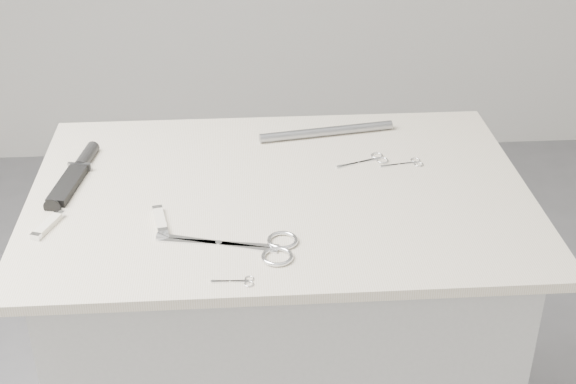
{
  "coord_description": "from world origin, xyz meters",
  "views": [
    {
      "loc": [
        -0.08,
        -1.4,
        1.72
      ],
      "look_at": [
        0.02,
        -0.01,
        0.92
      ],
      "focal_mm": 50.0,
      "sensor_mm": 36.0,
      "label": 1
    }
  ],
  "objects": [
    {
      "name": "tiny_scissors",
      "position": [
        -0.09,
        -0.31,
        0.92
      ],
      "size": [
        0.07,
        0.03,
        0.0
      ],
      "rotation": [
        0.0,
        0.0,
        -0.06
      ],
      "color": "silver",
      "rests_on": "display_board"
    },
    {
      "name": "pocket_knife_b",
      "position": [
        -0.44,
        -0.11,
        0.93
      ],
      "size": [
        0.05,
        0.09,
        0.01
      ],
      "rotation": [
        0.0,
        0.0,
        1.21
      ],
      "color": "silver",
      "rests_on": "display_board"
    },
    {
      "name": "pocket_knife_a",
      "position": [
        -0.23,
        -0.11,
        0.93
      ],
      "size": [
        0.04,
        0.1,
        0.01
      ],
      "rotation": [
        0.0,
        0.0,
        1.77
      ],
      "color": "silver",
      "rests_on": "display_board"
    },
    {
      "name": "plinth",
      "position": [
        0.0,
        0.0,
        0.45
      ],
      "size": [
        0.9,
        0.6,
        0.9
      ],
      "primitive_type": "cube",
      "color": "#B4B4B2",
      "rests_on": "ground"
    },
    {
      "name": "embroidery_scissors_b",
      "position": [
        0.28,
        0.09,
        0.92
      ],
      "size": [
        0.09,
        0.04,
        0.0
      ],
      "rotation": [
        0.0,
        0.0,
        0.17
      ],
      "color": "silver",
      "rests_on": "display_board"
    },
    {
      "name": "display_board",
      "position": [
        0.0,
        0.0,
        0.91
      ],
      "size": [
        1.0,
        0.7,
        0.02
      ],
      "primitive_type": "cube",
      "color": "beige",
      "rests_on": "plinth"
    },
    {
      "name": "metal_rail",
      "position": [
        0.12,
        0.24,
        0.93
      ],
      "size": [
        0.31,
        0.07,
        0.02
      ],
      "primitive_type": "cylinder",
      "rotation": [
        0.0,
        1.57,
        0.17
      ],
      "color": "gray",
      "rests_on": "display_board"
    },
    {
      "name": "large_shears",
      "position": [
        -0.05,
        -0.21,
        0.92
      ],
      "size": [
        0.25,
        0.12,
        0.01
      ],
      "rotation": [
        0.0,
        0.0,
        -0.24
      ],
      "color": "silver",
      "rests_on": "display_board"
    },
    {
      "name": "embroidery_scissors_a",
      "position": [
        0.2,
        0.11,
        0.92
      ],
      "size": [
        0.12,
        0.07,
        0.0
      ],
      "rotation": [
        0.0,
        0.0,
        0.35
      ],
      "color": "silver",
      "rests_on": "display_board"
    },
    {
      "name": "sheathed_knife",
      "position": [
        -0.42,
        0.09,
        0.93
      ],
      "size": [
        0.08,
        0.25,
        0.03
      ],
      "rotation": [
        0.0,
        0.0,
        1.41
      ],
      "color": "black",
      "rests_on": "display_board"
    }
  ]
}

